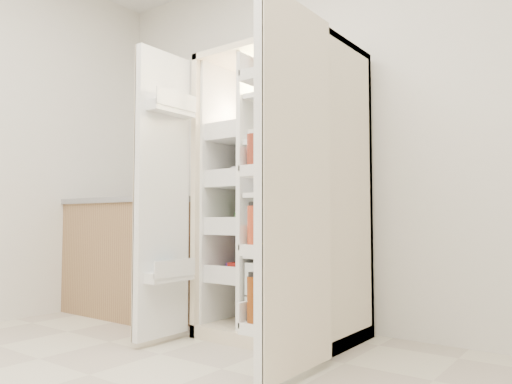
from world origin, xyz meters
The scene contains 5 objects.
wall_back centered at (0.00, 2.00, 1.35)m, with size 4.00×0.02×2.70m, color silver.
refrigerator centered at (-0.10, 1.65, 0.74)m, with size 0.92×0.70×1.80m.
freezer_door centered at (-0.61, 1.05, 0.89)m, with size 0.15×0.40×1.72m.
fridge_door centered at (0.37, 0.96, 0.87)m, with size 0.17×0.58×1.72m.
kitchen_counter centered at (-1.41, 1.56, 0.45)m, with size 1.24×0.66×0.90m.
Camera 1 is at (1.59, -0.96, 0.73)m, focal length 34.00 mm.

